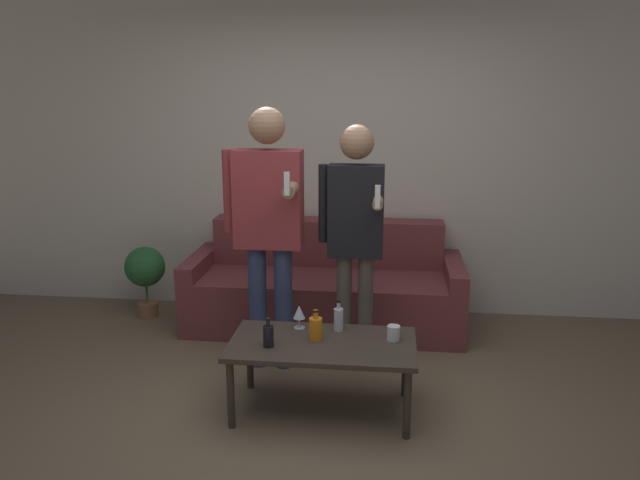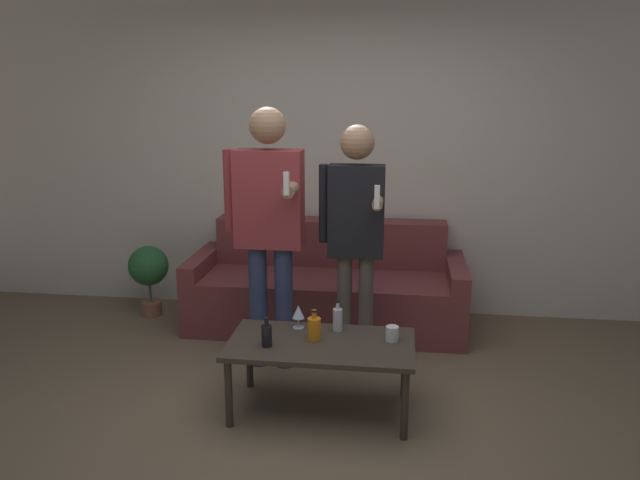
{
  "view_description": "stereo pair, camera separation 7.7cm",
  "coord_description": "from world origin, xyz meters",
  "px_view_note": "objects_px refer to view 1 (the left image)",
  "views": [
    {
      "loc": [
        0.44,
        -3.06,
        1.94
      ],
      "look_at": [
        0.0,
        0.81,
        0.95
      ],
      "focal_mm": 35.0,
      "sensor_mm": 36.0,
      "label": 1
    },
    {
      "loc": [
        0.52,
        -3.05,
        1.94
      ],
      "look_at": [
        0.0,
        0.81,
        0.95
      ],
      "focal_mm": 35.0,
      "sensor_mm": 36.0,
      "label": 2
    }
  ],
  "objects_px": {
    "bottle_orange": "(316,328)",
    "person_standing_right": "(355,226)",
    "person_standing_left": "(268,219)",
    "couch": "(325,289)",
    "coffee_table": "(322,349)"
  },
  "relations": [
    {
      "from": "person_standing_left",
      "to": "person_standing_right",
      "type": "xyz_separation_m",
      "value": [
        0.58,
        0.02,
        -0.04
      ]
    },
    {
      "from": "coffee_table",
      "to": "person_standing_left",
      "type": "bearing_deg",
      "value": 126.23
    },
    {
      "from": "person_standing_right",
      "to": "couch",
      "type": "bearing_deg",
      "value": 109.56
    },
    {
      "from": "person_standing_left",
      "to": "bottle_orange",
      "type": "bearing_deg",
      "value": -55.21
    },
    {
      "from": "couch",
      "to": "person_standing_left",
      "type": "distance_m",
      "value": 1.15
    },
    {
      "from": "coffee_table",
      "to": "person_standing_left",
      "type": "xyz_separation_m",
      "value": [
        -0.43,
        0.59,
        0.65
      ]
    },
    {
      "from": "bottle_orange",
      "to": "couch",
      "type": "bearing_deg",
      "value": 93.79
    },
    {
      "from": "bottle_orange",
      "to": "person_standing_right",
      "type": "distance_m",
      "value": 0.78
    },
    {
      "from": "couch",
      "to": "person_standing_right",
      "type": "height_order",
      "value": "person_standing_right"
    },
    {
      "from": "bottle_orange",
      "to": "coffee_table",
      "type": "bearing_deg",
      "value": -35.51
    },
    {
      "from": "couch",
      "to": "person_standing_left",
      "type": "xyz_separation_m",
      "value": [
        -0.29,
        -0.82,
        0.76
      ]
    },
    {
      "from": "couch",
      "to": "bottle_orange",
      "type": "distance_m",
      "value": 1.39
    },
    {
      "from": "coffee_table",
      "to": "person_standing_right",
      "type": "bearing_deg",
      "value": 76.15
    },
    {
      "from": "bottle_orange",
      "to": "person_standing_right",
      "type": "relative_size",
      "value": 0.11
    },
    {
      "from": "couch",
      "to": "coffee_table",
      "type": "height_order",
      "value": "couch"
    }
  ]
}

